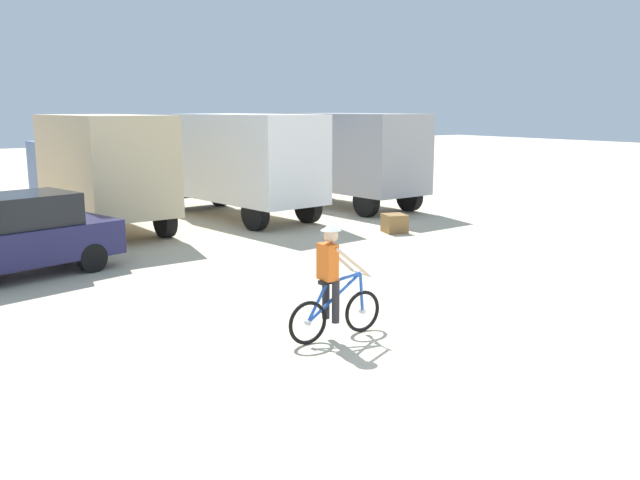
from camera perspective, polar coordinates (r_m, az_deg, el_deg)
ground_plane at (r=10.20m, az=16.96°, el=-9.79°), size 120.00×120.00×0.00m
box_truck_tan_camper at (r=20.94m, az=-18.11°, el=5.90°), size 2.63×6.83×3.35m
box_truck_avon_van at (r=22.29m, az=-6.83°, el=6.64°), size 3.15×6.98×3.35m
box_truck_grey_hauler at (r=24.71m, az=2.12°, el=7.13°), size 2.86×6.90×3.35m
sedan_parked at (r=15.74m, az=-24.05°, el=0.32°), size 4.49×2.68×1.76m
cyclist_orange_shirt at (r=10.49m, az=1.09°, el=-3.87°), size 1.73×0.52×1.82m
supply_crate at (r=19.76m, az=6.26°, el=1.40°), size 0.78×0.81×0.53m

